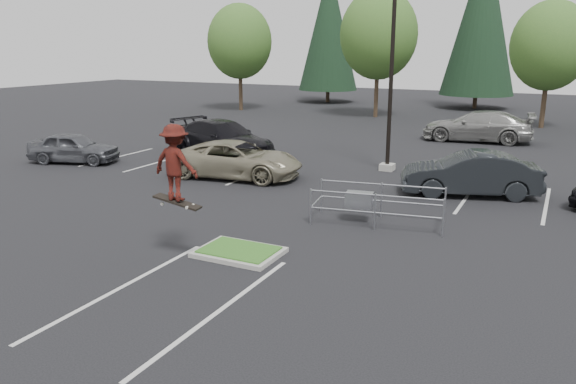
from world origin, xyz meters
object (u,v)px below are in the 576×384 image
at_px(decid_b, 378,37).
at_px(conif_b, 482,17).
at_px(cart_corral, 364,200).
at_px(car_r_charc, 470,174).
at_px(conif_a, 329,28).
at_px(car_l_black, 221,139).
at_px(car_l_tan, 236,160).
at_px(car_l_grey, 73,148).
at_px(light_pole, 392,67).
at_px(skateboarder, 175,163).
at_px(decid_a, 240,44).
at_px(decid_c, 550,49).
at_px(car_far_silver, 478,126).

height_order(decid_b, conif_b, conif_b).
height_order(cart_corral, car_r_charc, car_r_charc).
distance_m(conif_a, car_l_black, 29.78).
xyz_separation_m(cart_corral, car_r_charc, (2.45, 4.93, 0.10)).
xyz_separation_m(cart_corral, car_l_tan, (-6.90, 3.56, 0.05)).
height_order(car_l_black, car_l_grey, car_l_black).
relative_size(light_pole, car_l_black, 1.63).
bearing_deg(cart_corral, decid_b, 97.64).
xyz_separation_m(decid_b, car_l_black, (-1.99, -19.03, -5.14)).
height_order(skateboarder, car_l_tan, skateboarder).
distance_m(conif_a, car_l_grey, 33.61).
xyz_separation_m(decid_a, car_l_grey, (4.51, -23.03, -4.86)).
bearing_deg(conif_b, conif_a, -177.95).
height_order(conif_a, car_l_tan, conif_a).
distance_m(conif_b, car_l_tan, 33.82).
height_order(light_pole, skateboarder, light_pole).
relative_size(car_l_tan, car_l_grey, 1.31).
bearing_deg(car_r_charc, car_l_tan, -100.01).
bearing_deg(car_l_black, car_r_charc, -81.96).
relative_size(cart_corral, skateboarder, 1.98).
height_order(light_pole, conif_a, conif_a).
height_order(cart_corral, skateboarder, skateboarder).
distance_m(decid_b, car_l_tan, 23.37).
height_order(decid_c, car_l_grey, decid_c).
relative_size(decid_c, conif_a, 0.64).
xyz_separation_m(decid_c, car_l_black, (-13.99, -18.33, -4.35)).
relative_size(light_pole, conif_a, 0.78).
distance_m(conif_a, car_l_tan, 34.08).
xyz_separation_m(decid_a, decid_c, (24.00, -0.20, -0.33)).
bearing_deg(cart_corral, light_pole, 91.86).
distance_m(car_l_tan, car_l_grey, 8.69).
xyz_separation_m(decid_c, car_far_silver, (-3.07, -7.83, -4.36)).
relative_size(decid_a, car_l_tan, 1.61).
bearing_deg(cart_corral, conif_a, 104.77).
height_order(conif_a, car_far_silver, conif_a).
distance_m(car_r_charc, car_far_silver, 12.94).
distance_m(cart_corral, skateboarder, 6.43).
xyz_separation_m(decid_a, conif_b, (18.01, 10.47, 2.27)).
distance_m(decid_c, car_l_grey, 30.36).
bearing_deg(decid_c, cart_corral, -98.76).
height_order(conif_b, skateboarder, conif_b).
bearing_deg(car_l_grey, car_far_silver, -65.40).
relative_size(car_l_tan, car_l_black, 0.89).
height_order(conif_a, conif_b, conif_b).
relative_size(decid_c, conif_b, 0.58).
height_order(skateboarder, car_l_grey, skateboarder).
bearing_deg(car_r_charc, cart_corral, -44.80).
xyz_separation_m(conif_b, skateboarder, (-1.20, -41.50, -5.26)).
relative_size(car_r_charc, car_far_silver, 0.81).
xyz_separation_m(conif_b, car_l_black, (-8.00, -29.00, -6.95)).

